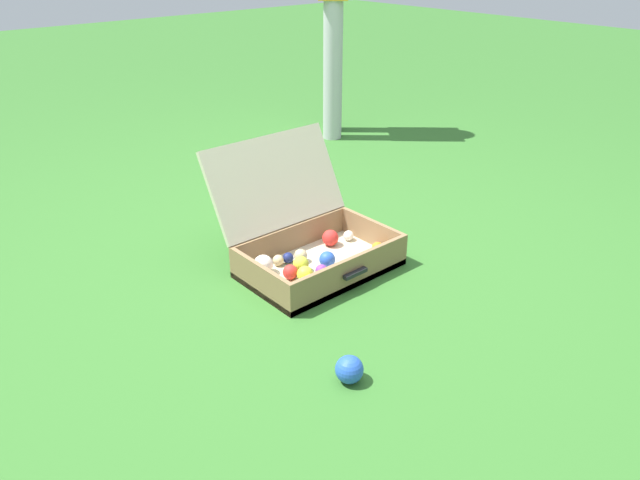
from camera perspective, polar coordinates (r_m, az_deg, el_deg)
name	(u,v)px	position (r m, az deg, el deg)	size (l,w,h in m)	color
ground_plane	(300,271)	(2.44, -1.85, -2.95)	(16.00, 16.00, 0.00)	#336B28
open_suitcase	(307,241)	(2.44, -1.25, -0.08)	(0.60, 0.59, 0.48)	beige
stray_ball_on_grass	(349,369)	(1.87, 2.77, -12.03)	(0.09, 0.09, 0.09)	blue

